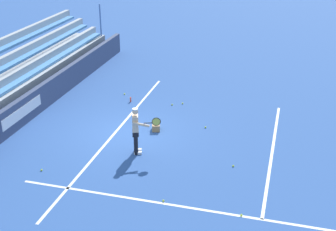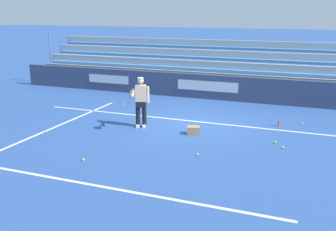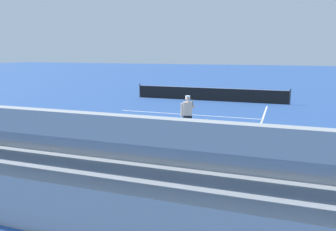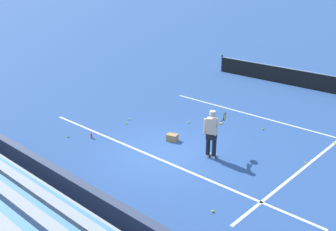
% 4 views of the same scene
% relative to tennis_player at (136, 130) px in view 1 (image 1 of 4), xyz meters
% --- Properties ---
extents(ground_plane, '(160.00, 160.00, 0.00)m').
position_rel_tennis_player_xyz_m(ground_plane, '(-1.36, -0.84, -0.89)').
color(ground_plane, '#2D5193').
extents(court_baseline_white, '(12.00, 0.10, 0.01)m').
position_rel_tennis_player_xyz_m(court_baseline_white, '(-1.36, -1.34, -0.89)').
color(court_baseline_white, white).
rests_on(court_baseline_white, ground).
extents(court_sideline_white, '(0.10, 12.00, 0.01)m').
position_rel_tennis_player_xyz_m(court_sideline_white, '(2.75, 3.16, -0.89)').
color(court_sideline_white, white).
rests_on(court_sideline_white, ground).
extents(court_service_line_white, '(8.22, 0.10, 0.01)m').
position_rel_tennis_player_xyz_m(court_service_line_white, '(-1.36, 4.66, -0.89)').
color(court_service_line_white, white).
rests_on(court_service_line_white, ground).
extents(back_wall_sponsor_board, '(20.72, 0.25, 1.10)m').
position_rel_tennis_player_xyz_m(back_wall_sponsor_board, '(-1.35, -5.20, -0.34)').
color(back_wall_sponsor_board, '#384260').
rests_on(back_wall_sponsor_board, ground).
extents(tennis_player, '(0.58, 1.07, 1.71)m').
position_rel_tennis_player_xyz_m(tennis_player, '(0.00, 0.00, 0.00)').
color(tennis_player, black).
rests_on(tennis_player, ground).
extents(ball_box_cardboard, '(0.47, 0.40, 0.26)m').
position_rel_tennis_player_xyz_m(ball_box_cardboard, '(-1.94, 0.13, -0.76)').
color(ball_box_cardboard, '#A87F51').
rests_on(ball_box_cardboard, ground).
extents(tennis_ball_by_box, '(0.07, 0.07, 0.07)m').
position_rel_tennis_player_xyz_m(tennis_ball_by_box, '(-4.52, 0.09, -0.86)').
color(tennis_ball_by_box, '#CCE533').
rests_on(tennis_ball_by_box, ground).
extents(tennis_ball_far_left, '(0.07, 0.07, 0.07)m').
position_rel_tennis_player_xyz_m(tennis_ball_far_left, '(-4.79, 0.50, -0.86)').
color(tennis_ball_far_left, '#CCE533').
rests_on(tennis_ball_far_left, ground).
extents(tennis_ball_far_right, '(0.07, 0.07, 0.07)m').
position_rel_tennis_player_xyz_m(tennis_ball_far_right, '(-5.16, -2.38, -0.86)').
color(tennis_ball_far_right, '#CCE533').
rests_on(tennis_ball_far_right, ground).
extents(tennis_ball_midcourt, '(0.07, 0.07, 0.07)m').
position_rel_tennis_player_xyz_m(tennis_ball_midcourt, '(2.65, 1.74, -0.86)').
color(tennis_ball_midcourt, '#CCE533').
rests_on(tennis_ball_midcourt, ground).
extents(tennis_ball_stray_back, '(0.07, 0.07, 0.07)m').
position_rel_tennis_player_xyz_m(tennis_ball_stray_back, '(-2.65, 1.96, -0.86)').
color(tennis_ball_stray_back, '#CCE533').
rests_on(tennis_ball_stray_back, ground).
extents(tennis_ball_near_player, '(0.07, 0.07, 0.07)m').
position_rel_tennis_player_xyz_m(tennis_ball_near_player, '(2.74, 4.08, -0.86)').
color(tennis_ball_near_player, '#CCE533').
rests_on(tennis_ball_near_player, ground).
extents(tennis_ball_on_baseline, '(0.07, 0.07, 0.07)m').
position_rel_tennis_player_xyz_m(tennis_ball_on_baseline, '(0.07, 3.46, -0.86)').
color(tennis_ball_on_baseline, '#CCE533').
rests_on(tennis_ball_on_baseline, ground).
extents(tennis_ball_toward_net, '(0.07, 0.07, 0.07)m').
position_rel_tennis_player_xyz_m(tennis_ball_toward_net, '(2.03, -2.66, -0.86)').
color(tennis_ball_toward_net, '#CCE533').
rests_on(tennis_ball_toward_net, ground).
extents(water_bottle, '(0.07, 0.07, 0.22)m').
position_rel_tennis_player_xyz_m(water_bottle, '(-4.42, -1.81, -0.78)').
color(water_bottle, '#EA4C33').
rests_on(water_bottle, ground).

